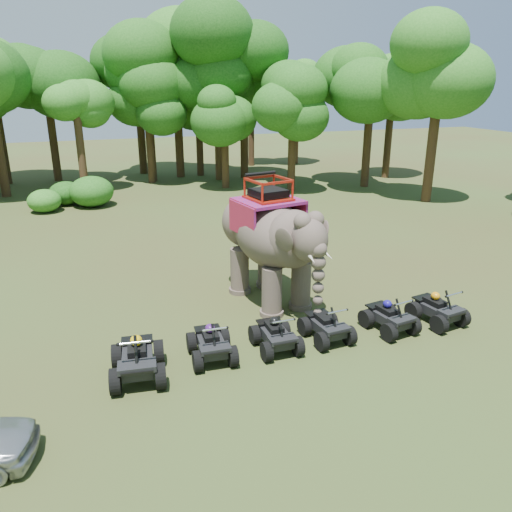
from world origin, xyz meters
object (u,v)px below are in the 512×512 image
object	(u,v)px
atv_5	(438,305)
atv_3	(327,322)
atv_2	(276,331)
atv_4	(390,313)
atv_1	(211,339)
atv_0	(137,354)
elephant	(270,240)

from	to	relation	value
atv_5	atv_3	bearing A→B (deg)	168.22
atv_3	atv_5	distance (m)	3.73
atv_2	atv_5	xyz separation A→B (m)	(5.31, -0.14, 0.02)
atv_4	atv_5	bearing A→B (deg)	-10.31
atv_1	atv_4	xyz separation A→B (m)	(5.43, -0.21, -0.01)
atv_5	atv_0	bearing A→B (deg)	170.99
atv_0	atv_5	xyz separation A→B (m)	(9.11, 0.01, -0.08)
elephant	atv_3	xyz separation A→B (m)	(0.57, -3.17, -1.57)
elephant	atv_5	size ratio (longest dim) A/B	3.17
elephant	atv_3	bearing A→B (deg)	-90.66
atv_3	elephant	bearing A→B (deg)	95.94
atv_0	atv_3	xyz separation A→B (m)	(5.38, 0.19, -0.10)
atv_0	atv_2	world-z (taller)	atv_0
atv_0	atv_3	bearing A→B (deg)	8.75
atv_3	atv_4	world-z (taller)	atv_4
atv_1	atv_4	distance (m)	5.43
atv_1	atv_3	world-z (taller)	atv_1
atv_1	atv_3	xyz separation A→B (m)	(3.40, -0.08, -0.02)
elephant	atv_0	distance (m)	6.04
atv_0	atv_2	bearing A→B (deg)	9.07
elephant	atv_3	world-z (taller)	elephant
elephant	atv_1	xyz separation A→B (m)	(-2.83, -3.09, -1.55)
atv_3	atv_5	world-z (taller)	atv_5
atv_4	elephant	bearing A→B (deg)	119.50
atv_1	atv_5	distance (m)	7.13
elephant	atv_5	bearing A→B (deg)	-48.75
atv_0	atv_1	distance (m)	2.00
atv_2	atv_4	bearing A→B (deg)	-1.34
atv_3	atv_4	bearing A→B (deg)	-7.93
atv_2	atv_4	world-z (taller)	atv_4
elephant	atv_4	distance (m)	4.48
elephant	atv_5	xyz separation A→B (m)	(4.30, -3.34, -1.54)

